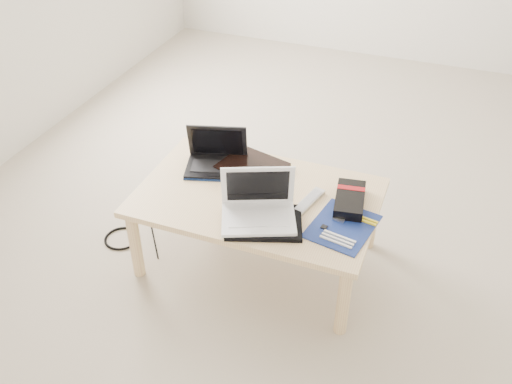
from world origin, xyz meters
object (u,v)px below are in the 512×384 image
at_px(coffee_table, 257,203).
at_px(white_laptop, 258,207).
at_px(netbook, 217,159).
at_px(gpu_box, 350,200).

height_order(coffee_table, white_laptop, white_laptop).
distance_m(coffee_table, netbook, 0.32).
relative_size(coffee_table, gpu_box, 4.09).
distance_m(white_laptop, gpu_box, 0.43).
bearing_deg(netbook, gpu_box, -5.92).
bearing_deg(netbook, coffee_table, -28.65).
height_order(coffee_table, gpu_box, gpu_box).
xyz_separation_m(netbook, white_laptop, (0.34, -0.32, 0.02)).
bearing_deg(white_laptop, netbook, 136.93).
bearing_deg(gpu_box, netbook, 174.08).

